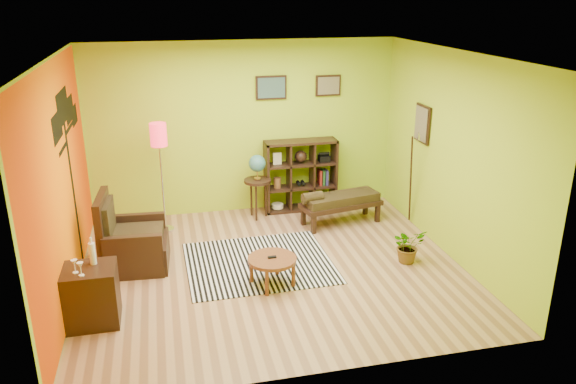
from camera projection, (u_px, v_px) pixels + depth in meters
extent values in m
plane|color=tan|center=(272.00, 268.00, 7.52)|extent=(5.00, 5.00, 0.00)
cube|color=#A5CB24|center=(244.00, 128.00, 9.11)|extent=(5.00, 0.04, 2.80)
cube|color=#A5CB24|center=(321.00, 242.00, 4.98)|extent=(5.00, 0.04, 2.80)
cube|color=#A5CB24|center=(61.00, 183.00, 6.52)|extent=(0.04, 4.50, 2.80)
cube|color=#A5CB24|center=(453.00, 156.00, 7.57)|extent=(0.04, 4.50, 2.80)
cube|color=white|center=(270.00, 55.00, 6.57)|extent=(5.00, 4.50, 0.04)
cube|color=#F36700|center=(62.00, 183.00, 6.52)|extent=(0.01, 4.45, 2.75)
cube|color=black|center=(74.00, 195.00, 7.15)|extent=(0.01, 0.14, 2.10)
cube|color=black|center=(57.00, 127.00, 6.35)|extent=(0.01, 0.65, 0.32)
cube|color=black|center=(63.00, 107.00, 6.81)|extent=(0.01, 0.85, 0.40)
cube|color=black|center=(70.00, 109.00, 7.31)|extent=(0.01, 0.70, 0.32)
cube|color=black|center=(74.00, 115.00, 7.69)|extent=(0.01, 0.50, 0.26)
cube|color=black|center=(271.00, 88.00, 8.96)|extent=(0.50, 0.03, 0.38)
cube|color=#436962|center=(271.00, 88.00, 8.93)|extent=(0.44, 0.01, 0.32)
cube|color=black|center=(328.00, 85.00, 9.16)|extent=(0.42, 0.03, 0.34)
cube|color=#7E7756|center=(329.00, 86.00, 9.13)|extent=(0.36, 0.01, 0.28)
cube|color=black|center=(423.00, 124.00, 8.31)|extent=(0.03, 0.44, 0.56)
cube|color=#7E7756|center=(421.00, 124.00, 8.30)|extent=(0.01, 0.38, 0.50)
cylinder|color=black|center=(411.00, 180.00, 8.58)|extent=(0.23, 0.34, 1.46)
cone|color=silver|center=(419.00, 135.00, 8.19)|extent=(0.08, 0.09, 0.16)
cube|color=white|center=(259.00, 263.00, 7.66)|extent=(1.98, 1.73, 0.01)
cylinder|color=brown|center=(272.00, 259.00, 6.98)|extent=(0.61, 0.61, 0.04)
cylinder|color=brown|center=(277.00, 263.00, 7.30)|extent=(0.05, 0.05, 0.33)
cylinder|color=brown|center=(251.00, 271.00, 7.10)|extent=(0.05, 0.05, 0.33)
cylinder|color=brown|center=(293.00, 275.00, 6.99)|extent=(0.05, 0.05, 0.33)
cylinder|color=brown|center=(267.00, 283.00, 6.80)|extent=(0.05, 0.05, 0.33)
cube|color=black|center=(272.00, 257.00, 6.97)|extent=(0.11, 0.04, 0.02)
cube|color=black|center=(137.00, 253.00, 7.54)|extent=(0.87, 0.85, 0.37)
cube|color=black|center=(104.00, 232.00, 7.37)|extent=(0.14, 0.81, 1.03)
cube|color=black|center=(134.00, 258.00, 7.15)|extent=(0.75, 0.14, 0.60)
cube|color=black|center=(139.00, 234.00, 7.86)|extent=(0.75, 0.14, 0.60)
cube|color=#F5C964|center=(138.00, 235.00, 7.46)|extent=(0.69, 0.68, 0.13)
cube|color=#F5C964|center=(109.00, 219.00, 7.32)|extent=(0.12, 0.60, 0.47)
cube|color=black|center=(92.00, 295.00, 6.20)|extent=(0.57, 0.51, 0.67)
cylinder|color=white|center=(92.00, 254.00, 6.14)|extent=(0.07, 0.07, 0.25)
cylinder|color=white|center=(91.00, 241.00, 6.09)|extent=(0.02, 0.02, 0.07)
cylinder|color=white|center=(76.00, 273.00, 5.98)|extent=(0.06, 0.06, 0.01)
cylinder|color=white|center=(75.00, 268.00, 5.97)|extent=(0.01, 0.01, 0.09)
cone|color=white|center=(74.00, 262.00, 5.94)|extent=(0.07, 0.07, 0.06)
cylinder|color=white|center=(82.00, 275.00, 5.93)|extent=(0.06, 0.06, 0.01)
cylinder|color=white|center=(81.00, 271.00, 5.91)|extent=(0.01, 0.01, 0.09)
cone|color=white|center=(80.00, 265.00, 5.89)|extent=(0.07, 0.07, 0.06)
cylinder|color=silver|center=(166.00, 229.00, 8.72)|extent=(0.26, 0.26, 0.03)
cylinder|color=silver|center=(162.00, 182.00, 8.46)|extent=(0.02, 0.02, 1.57)
cylinder|color=red|center=(158.00, 135.00, 8.21)|extent=(0.25, 0.25, 0.34)
cylinder|color=black|center=(257.00, 181.00, 9.01)|extent=(0.43, 0.43, 0.04)
cylinder|color=black|center=(266.00, 199.00, 9.17)|extent=(0.03, 0.03, 0.61)
cylinder|color=black|center=(251.00, 198.00, 9.20)|extent=(0.03, 0.03, 0.61)
cylinder|color=black|center=(256.00, 203.00, 8.98)|extent=(0.03, 0.03, 0.61)
cylinder|color=gold|center=(257.00, 178.00, 8.99)|extent=(0.11, 0.11, 0.02)
cylinder|color=gold|center=(257.00, 174.00, 8.97)|extent=(0.02, 0.02, 0.11)
sphere|color=#2A5CA1|center=(257.00, 163.00, 8.91)|extent=(0.27, 0.27, 0.27)
cube|color=black|center=(267.00, 178.00, 9.24)|extent=(0.04, 0.35, 1.20)
cube|color=black|center=(334.00, 173.00, 9.49)|extent=(0.04, 0.35, 1.20)
cube|color=black|center=(300.00, 208.00, 9.56)|extent=(1.20, 0.35, 0.04)
cube|color=black|center=(301.00, 142.00, 9.17)|extent=(1.20, 0.35, 0.04)
cube|color=black|center=(289.00, 176.00, 9.33)|extent=(0.03, 0.33, 1.12)
cube|color=black|center=(312.00, 175.00, 9.41)|extent=(0.03, 0.33, 1.12)
cube|color=black|center=(301.00, 187.00, 9.44)|extent=(1.12, 0.33, 0.03)
cube|color=black|center=(301.00, 164.00, 9.30)|extent=(1.12, 0.33, 0.03)
cylinder|color=beige|center=(277.00, 206.00, 9.46)|extent=(0.20, 0.20, 0.07)
sphere|color=black|center=(301.00, 156.00, 9.26)|extent=(0.20, 0.20, 0.20)
cube|color=black|center=(324.00, 158.00, 9.36)|extent=(0.18, 0.15, 0.10)
cylinder|color=black|center=(298.00, 183.00, 9.40)|extent=(0.06, 0.12, 0.06)
cylinder|color=black|center=(303.00, 183.00, 9.42)|extent=(0.06, 0.12, 0.06)
ellipsoid|color=#384C26|center=(323.00, 202.00, 9.62)|extent=(0.18, 0.18, 0.09)
cylinder|color=brown|center=(277.00, 183.00, 9.32)|extent=(0.12, 0.12, 0.18)
cube|color=beige|center=(277.00, 159.00, 9.17)|extent=(0.14, 0.03, 0.20)
cube|color=maroon|center=(320.00, 177.00, 9.46)|extent=(0.04, 0.18, 0.26)
cube|color=#1E4C1E|center=(323.00, 177.00, 9.47)|extent=(0.04, 0.18, 0.26)
cube|color=navy|center=(326.00, 177.00, 9.48)|extent=(0.04, 0.18, 0.26)
cube|color=black|center=(341.00, 204.00, 8.87)|extent=(1.36, 0.70, 0.07)
cube|color=#F5C964|center=(341.00, 198.00, 8.84)|extent=(1.26, 0.63, 0.13)
cylinder|color=#F5C964|center=(312.00, 197.00, 8.61)|extent=(0.35, 0.23, 0.17)
cube|color=black|center=(365.00, 206.00, 9.31)|extent=(0.08, 0.08, 0.29)
cube|color=black|center=(303.00, 216.00, 8.87)|extent=(0.08, 0.08, 0.29)
cube|color=black|center=(377.00, 213.00, 9.00)|extent=(0.08, 0.08, 0.29)
cube|color=black|center=(314.00, 225.00, 8.56)|extent=(0.08, 0.08, 0.29)
imported|color=#26661E|center=(408.00, 249.00, 7.65)|extent=(0.52, 0.55, 0.38)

